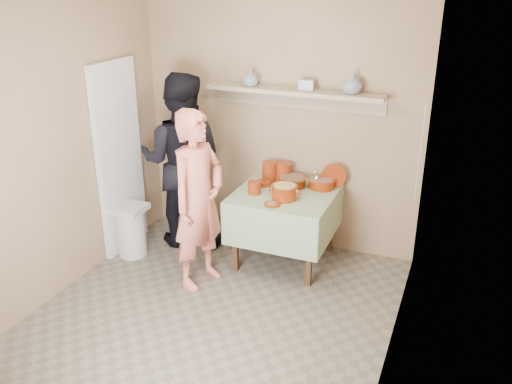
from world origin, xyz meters
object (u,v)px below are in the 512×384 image
at_px(serving_table, 285,203).
at_px(trash_bin, 131,230).
at_px(cazuela_rice, 284,191).
at_px(person_helper, 182,161).
at_px(person_cook, 199,200).

height_order(serving_table, trash_bin, serving_table).
bearing_deg(cazuela_rice, serving_table, 105.24).
bearing_deg(person_helper, person_cook, 114.29).
distance_m(person_helper, serving_table, 1.20).
bearing_deg(cazuela_rice, person_helper, 171.86).
bearing_deg(trash_bin, person_cook, -12.37).
xyz_separation_m(person_helper, cazuela_rice, (1.21, -0.17, -0.09)).
height_order(person_helper, cazuela_rice, person_helper).
distance_m(cazuela_rice, trash_bin, 1.70).
xyz_separation_m(person_cook, trash_bin, (-0.93, 0.20, -0.57)).
bearing_deg(person_helper, serving_table, 165.05).
bearing_deg(person_helper, trash_bin, 39.41).
bearing_deg(person_helper, cazuela_rice, 157.33).
bearing_deg(serving_table, person_helper, 179.58).
bearing_deg(person_cook, person_helper, 53.43).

